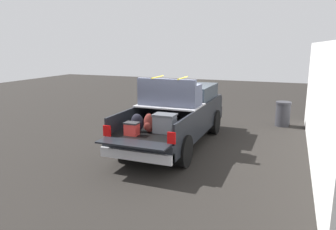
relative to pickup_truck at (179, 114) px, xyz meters
name	(u,v)px	position (x,y,z in m)	size (l,w,h in m)	color
ground_plane	(175,144)	(-0.36, 0.00, -0.95)	(40.00, 40.00, 0.00)	black
pickup_truck	(179,114)	(0.00, 0.00, 0.00)	(6.05, 2.06, 2.23)	black
building_facade	(322,103)	(-0.30, -4.22, 0.67)	(10.08, 0.36, 3.25)	white
trash_can	(283,114)	(3.50, -3.18, -0.46)	(0.60, 0.60, 0.98)	#2D2D33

